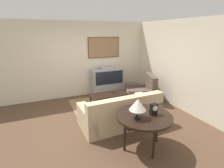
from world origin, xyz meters
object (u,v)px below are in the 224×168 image
Objects in this scene: coffee_table at (109,95)px; table_lamp at (138,105)px; tv at (107,82)px; armchair at (141,93)px; couch at (120,114)px; mantel_clock at (154,109)px; console_table at (144,118)px.

coffee_table is 2.42m from table_lamp.
tv is at bearing 77.99° from table_lamp.
armchair is 1.02× the size of coffee_table.
couch is 1.23m from mantel_clock.
armchair is 2.85m from table_lamp.
tv is 3.03× the size of table_lamp.
table_lamp reaches higher than tv.
tv is 1.12m from coffee_table.
tv reaches higher than mantel_clock.
table_lamp reaches higher than coffee_table.
couch is 1.11m from console_table.
console_table is 0.26m from mantel_clock.
couch is 1.70× the size of coffee_table.
console_table is (0.01, -1.04, 0.37)m from couch.
couch reaches higher than console_table.
armchair is at bearing -52.18° from tv.
couch is at bearing 100.33° from mantel_clock.
mantel_clock is at bearing -8.53° from armchair.
couch is 1.82× the size of console_table.
coffee_table is at bearing -72.69° from armchair.
tv is 0.96× the size of armchair.
coffee_table is (-1.20, 0.04, 0.07)m from armchair.
tv is at bearing -123.11° from armchair.
mantel_clock is (0.19, -0.04, 0.18)m from console_table.
armchair is at bearing -141.60° from couch.
table_lamp reaches higher than couch.
mantel_clock is at bearing -89.69° from coffee_table.
tv is at bearing 71.43° from coffee_table.
armchair reaches higher than console_table.
armchair reaches higher than couch.
mantel_clock is (0.20, -1.08, 0.56)m from couch.
mantel_clock is at bearing -0.20° from table_lamp.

